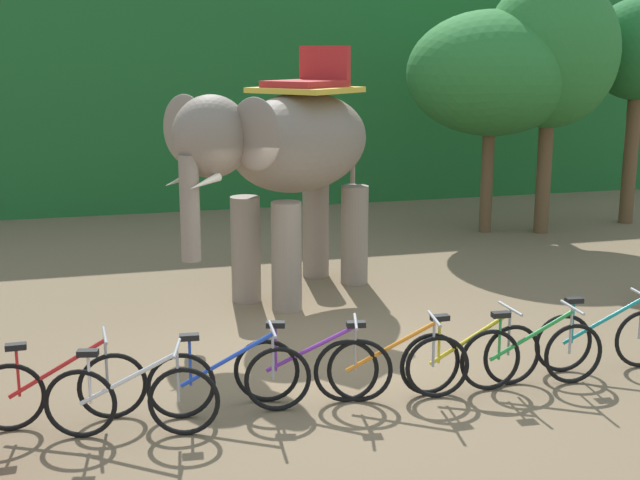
% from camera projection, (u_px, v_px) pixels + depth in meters
% --- Properties ---
extents(ground_plane, '(80.00, 80.00, 0.00)m').
position_uv_depth(ground_plane, '(336.00, 361.00, 10.37)').
color(ground_plane, brown).
extents(foliage_hedge, '(36.00, 6.00, 5.45)m').
position_uv_depth(foliage_hedge, '(192.00, 88.00, 22.38)').
color(foliage_hedge, '#1E6028').
rests_on(foliage_hedge, ground).
extents(tree_far_left, '(3.42, 3.42, 4.51)m').
position_uv_depth(tree_far_left, '(491.00, 74.00, 17.07)').
color(tree_far_left, brown).
rests_on(tree_far_left, ground).
extents(tree_center_left, '(2.68, 2.68, 5.21)m').
position_uv_depth(tree_center_left, '(551.00, 53.00, 16.90)').
color(tree_center_left, brown).
rests_on(tree_center_left, ground).
extents(tree_center_right, '(2.14, 2.14, 4.81)m').
position_uv_depth(tree_center_right, '(639.00, 52.00, 17.91)').
color(tree_center_right, brown).
rests_on(tree_center_right, ground).
extents(elephant, '(3.86, 3.48, 3.78)m').
position_uv_depth(elephant, '(288.00, 154.00, 12.62)').
color(elephant, gray).
rests_on(elephant, ground).
extents(bike_red, '(1.71, 0.52, 0.92)m').
position_uv_depth(bike_red, '(61.00, 389.00, 8.54)').
color(bike_red, black).
rests_on(bike_red, ground).
extents(bike_white, '(1.68, 0.56, 0.92)m').
position_uv_depth(bike_white, '(132.00, 400.00, 8.28)').
color(bike_white, black).
rests_on(bike_white, ground).
extents(bike_blue, '(1.71, 0.52, 0.92)m').
position_uv_depth(bike_blue, '(229.00, 380.00, 8.77)').
color(bike_blue, black).
rests_on(bike_blue, ground).
extents(bike_purple, '(1.66, 0.62, 0.92)m').
position_uv_depth(bike_purple, '(313.00, 368.00, 9.10)').
color(bike_purple, black).
rests_on(bike_purple, ground).
extents(bike_orange, '(1.70, 0.52, 0.92)m').
position_uv_depth(bike_orange, '(392.00, 366.00, 9.15)').
color(bike_orange, black).
rests_on(bike_orange, ground).
extents(bike_yellow, '(1.71, 0.52, 0.92)m').
position_uv_depth(bike_yellow, '(471.00, 357.00, 9.43)').
color(bike_yellow, black).
rests_on(bike_yellow, ground).
extents(bike_green, '(1.71, 0.52, 0.92)m').
position_uv_depth(bike_green, '(532.00, 354.00, 9.51)').
color(bike_green, black).
rests_on(bike_green, ground).
extents(bike_teal, '(1.70, 0.52, 0.92)m').
position_uv_depth(bike_teal, '(603.00, 339.00, 10.03)').
color(bike_teal, black).
rests_on(bike_teal, ground).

